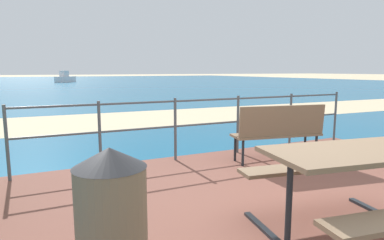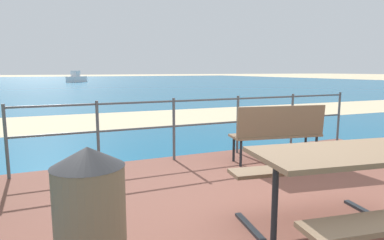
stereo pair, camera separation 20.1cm
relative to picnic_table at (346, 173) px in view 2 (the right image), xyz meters
The scene contains 9 objects.
ground_plane 0.93m from the picnic_table, 71.91° to the left, with size 240.00×240.00×0.00m, color beige.
patio_paving 0.91m from the picnic_table, 71.91° to the left, with size 6.40×5.20×0.06m, color brown.
sea_water 40.62m from the picnic_table, 89.72° to the left, with size 90.00×90.00×0.01m, color #145B84.
beach_strip 8.17m from the picnic_table, 88.58° to the left, with size 54.00×3.53×0.01m, color beige.
picnic_table is the anchor object (origin of this frame).
park_bench 2.45m from the picnic_table, 64.79° to the left, with size 1.49×0.65×0.91m.
railing_fence 3.02m from the picnic_table, 86.16° to the left, with size 5.94×0.04×1.00m.
trash_bin 2.00m from the picnic_table, behind, with size 0.44×0.44×0.99m.
boat_mid 42.95m from the picnic_table, 88.45° to the left, with size 2.86×3.59×1.44m.
Camera 2 is at (-2.39, -2.51, 1.50)m, focal length 30.99 mm.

